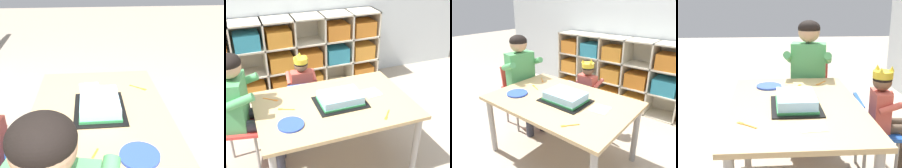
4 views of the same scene
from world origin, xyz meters
TOP-DOWN VIEW (x-y plane):
  - activity_table at (0.00, 0.00)m, footprint 1.28×0.86m
  - classroom_chair_blue at (-0.13, 0.57)m, footprint 0.38×0.33m
  - child_with_crown at (-0.12, 0.67)m, footprint 0.31×0.31m
  - classroom_chair_adult_side at (-0.81, 0.20)m, footprint 0.41×0.43m
  - adult_helper_seated at (-0.70, 0.17)m, footprint 0.46×0.45m
  - birthday_cake_on_tray at (0.05, 0.00)m, footprint 0.41×0.32m
  - paper_plate_stack at (-0.40, -0.17)m, footprint 0.20×0.20m
  - paper_napkin_square at (0.37, 0.06)m, footprint 0.16×0.16m
  - fork_at_table_front_edge at (-0.40, 0.06)m, footprint 0.13×0.07m
  - fork_near_child_seat at (-0.48, 0.25)m, footprint 0.12×0.10m
  - fork_near_cake_tray at (0.32, -0.30)m, footprint 0.10×0.12m

SIDE VIEW (x-z plane):
  - classroom_chair_blue at x=-0.13m, z-range 0.07..0.66m
  - classroom_chair_adult_side at x=-0.81m, z-range 0.11..0.83m
  - child_with_crown at x=-0.12m, z-range 0.10..0.93m
  - activity_table at x=0.00m, z-range 0.24..0.85m
  - paper_napkin_square at x=0.37m, z-range 0.61..0.61m
  - fork_at_table_front_edge at x=-0.40m, z-range 0.61..0.61m
  - fork_near_child_seat at x=-0.48m, z-range 0.61..0.61m
  - fork_near_cake_tray at x=0.32m, z-range 0.61..0.61m
  - paper_plate_stack at x=-0.40m, z-range 0.61..0.63m
  - birthday_cake_on_tray at x=0.05m, z-range 0.60..0.69m
  - adult_helper_seated at x=-0.70m, z-range 0.14..1.23m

